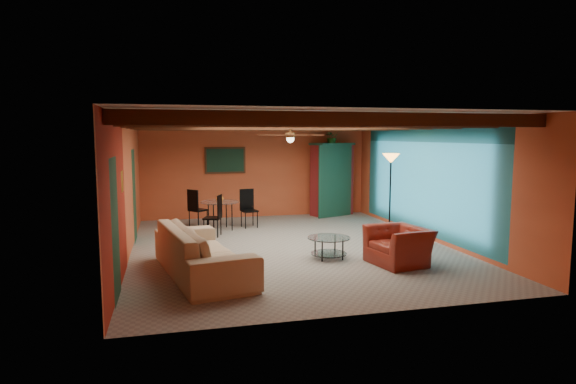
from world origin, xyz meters
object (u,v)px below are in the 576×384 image
object	(u,v)px
dining_table	(220,210)
floor_lamp	(390,195)
potted_plant	(332,137)
vase	(220,187)
coffee_table	(329,247)
sofa	(202,251)
armoire	(332,180)
armchair	(399,246)

from	to	relation	value
dining_table	floor_lamp	world-z (taller)	floor_lamp
potted_plant	vase	size ratio (longest dim) A/B	2.49
coffee_table	floor_lamp	size ratio (longest dim) A/B	0.42
sofa	potted_plant	bearing A→B (deg)	-48.86
dining_table	armoire	bearing A→B (deg)	22.98
dining_table	potted_plant	size ratio (longest dim) A/B	3.96
sofa	floor_lamp	bearing A→B (deg)	-76.17
sofa	floor_lamp	distance (m)	4.91
armoire	potted_plant	world-z (taller)	potted_plant
armoire	floor_lamp	xyz separation A→B (m)	(0.28, -3.28, -0.06)
armchair	armoire	world-z (taller)	armoire
armoire	vase	bearing A→B (deg)	-178.64
coffee_table	armchair	bearing A→B (deg)	-32.45
dining_table	armoire	xyz separation A→B (m)	(3.45, 1.46, 0.54)
coffee_table	vase	world-z (taller)	vase
vase	armchair	bearing A→B (deg)	-54.89
armoire	potted_plant	distance (m)	1.28
armchair	potted_plant	xyz separation A→B (m)	(0.60, 5.51, 1.97)
armchair	vase	size ratio (longest dim) A/B	5.48
vase	sofa	bearing A→B (deg)	-100.26
dining_table	vase	bearing A→B (deg)	0.00
dining_table	potted_plant	xyz separation A→B (m)	(3.45, 1.46, 1.82)
coffee_table	dining_table	size ratio (longest dim) A/B	0.43
dining_table	armoire	size ratio (longest dim) A/B	0.92
sofa	vase	size ratio (longest dim) A/B	14.72
potted_plant	sofa	bearing A→B (deg)	-127.89
dining_table	floor_lamp	xyz separation A→B (m)	(3.73, -1.82, 0.48)
floor_lamp	vase	size ratio (longest dim) A/B	10.13
coffee_table	dining_table	world-z (taller)	dining_table
sofa	floor_lamp	size ratio (longest dim) A/B	1.45
armoire	vase	size ratio (longest dim) A/B	10.76
sofa	potted_plant	distance (m)	7.01
floor_lamp	potted_plant	world-z (taller)	potted_plant
sofa	dining_table	world-z (taller)	dining_table
sofa	armchair	xyz separation A→B (m)	(3.54, -0.18, -0.07)
armchair	floor_lamp	bearing A→B (deg)	148.05
sofa	armchair	world-z (taller)	sofa
potted_plant	armoire	bearing A→B (deg)	0.00
armchair	sofa	bearing A→B (deg)	-103.10
armchair	dining_table	bearing A→B (deg)	-155.11
coffee_table	potted_plant	size ratio (longest dim) A/B	1.72
potted_plant	vase	distance (m)	3.94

